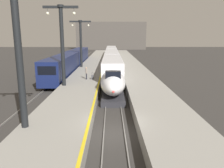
{
  "coord_description": "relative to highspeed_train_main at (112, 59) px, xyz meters",
  "views": [
    {
      "loc": [
        -0.25,
        -14.76,
        6.91
      ],
      "look_at": [
        -0.1,
        8.76,
        1.8
      ],
      "focal_mm": 35.49,
      "sensor_mm": 36.0,
      "label": 1
    }
  ],
  "objects": [
    {
      "name": "rail_secondary_left",
      "position": [
        -8.85,
        -6.41,
        -1.89
      ],
      "size": [
        0.08,
        110.0,
        0.12
      ],
      "primitive_type": "cube",
      "color": "slate",
      "rests_on": "ground"
    },
    {
      "name": "passenger_near_edge",
      "position": [
        -3.59,
        -18.55,
        0.09
      ],
      "size": [
        0.31,
        0.55,
        1.69
      ],
      "color": "#23232D",
      "rests_on": "platform_left"
    },
    {
      "name": "platform_left_safety_stripe",
      "position": [
        -1.77,
        -9.16,
        -0.9
      ],
      "size": [
        0.2,
        107.8,
        0.01
      ],
      "primitive_type": "cube",
      "color": "yellow",
      "rests_on": "platform_left"
    },
    {
      "name": "terminus_back_wall",
      "position": [
        0.0,
        68.09,
        5.05
      ],
      "size": [
        36.0,
        2.0,
        14.0
      ],
      "primitive_type": "cube",
      "color": "#4C4742",
      "rests_on": "ground"
    },
    {
      "name": "highspeed_train_main",
      "position": [
        0.0,
        0.0,
        0.0
      ],
      "size": [
        2.92,
        57.69,
        3.6
      ],
      "color": "silver",
      "rests_on": "ground"
    },
    {
      "name": "platform_left",
      "position": [
        -4.05,
        -9.16,
        -1.43
      ],
      "size": [
        4.8,
        110.0,
        1.05
      ],
      "primitive_type": "cube",
      "color": "gray",
      "rests_on": "ground"
    },
    {
      "name": "rail_secondary_right",
      "position": [
        -7.35,
        -6.41,
        -1.89
      ],
      "size": [
        0.08,
        110.0,
        0.12
      ],
      "primitive_type": "cube",
      "color": "slate",
      "rests_on": "ground"
    },
    {
      "name": "regional_train_adjacent",
      "position": [
        -8.1,
        -3.64,
        0.18
      ],
      "size": [
        2.85,
        36.6,
        3.8
      ],
      "color": "#141E4C",
      "rests_on": "ground"
    },
    {
      "name": "rail_main_left",
      "position": [
        -0.75,
        -6.41,
        -1.89
      ],
      "size": [
        0.08,
        110.0,
        0.12
      ],
      "primitive_type": "cube",
      "color": "slate",
      "rests_on": "ground"
    },
    {
      "name": "platform_right",
      "position": [
        4.05,
        -9.16,
        -1.43
      ],
      "size": [
        4.8,
        110.0,
        1.05
      ],
      "primitive_type": "cube",
      "color": "gray",
      "rests_on": "ground"
    },
    {
      "name": "ground_plane",
      "position": [
        0.0,
        -33.91,
        -1.95
      ],
      "size": [
        260.0,
        260.0,
        0.0
      ],
      "primitive_type": "plane",
      "color": "#33302D"
    },
    {
      "name": "rolling_suitcase",
      "position": [
        -2.75,
        -18.6,
        -0.6
      ],
      "size": [
        0.4,
        0.22,
        0.98
      ],
      "color": "#4C4C51",
      "rests_on": "platform_left"
    },
    {
      "name": "station_column_far",
      "position": [
        -5.9,
        -5.95,
        4.39
      ],
      "size": [
        4.0,
        0.68,
        8.75
      ],
      "color": "black",
      "rests_on": "platform_left"
    },
    {
      "name": "rail_main_right",
      "position": [
        0.75,
        -6.41,
        -1.89
      ],
      "size": [
        0.08,
        110.0,
        0.12
      ],
      "primitive_type": "cube",
      "color": "slate",
      "rests_on": "ground"
    },
    {
      "name": "station_column_mid",
      "position": [
        -5.9,
        -22.42,
        4.69
      ],
      "size": [
        4.0,
        0.68,
        9.31
      ],
      "color": "black",
      "rests_on": "platform_left"
    },
    {
      "name": "station_column_near",
      "position": [
        -5.9,
        -34.97,
        4.88
      ],
      "size": [
        4.0,
        0.68,
        9.67
      ],
      "color": "black",
      "rests_on": "platform_left"
    }
  ]
}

